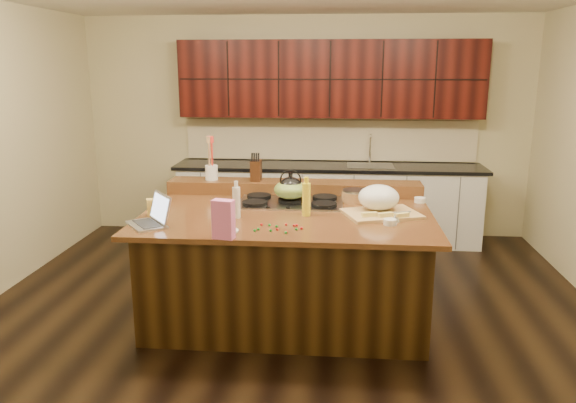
{
  "coord_description": "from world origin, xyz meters",
  "views": [
    {
      "loc": [
        0.41,
        -4.51,
        2.13
      ],
      "look_at": [
        0.0,
        0.05,
        1.0
      ],
      "focal_mm": 35.0,
      "sensor_mm": 36.0,
      "label": 1
    }
  ],
  "objects": [
    {
      "name": "room",
      "position": [
        0.0,
        0.0,
        1.35
      ],
      "size": [
        5.52,
        5.02,
        2.72
      ],
      "color": "black",
      "rests_on": "ground"
    },
    {
      "name": "island",
      "position": [
        0.0,
        0.0,
        0.46
      ],
      "size": [
        2.4,
        1.6,
        0.92
      ],
      "color": "black",
      "rests_on": "ground"
    },
    {
      "name": "back_ledge",
      "position": [
        0.0,
        0.7,
        0.98
      ],
      "size": [
        2.4,
        0.3,
        0.12
      ],
      "primitive_type": "cube",
      "color": "black",
      "rests_on": "island"
    },
    {
      "name": "cooktop",
      "position": [
        0.0,
        0.3,
        0.94
      ],
      "size": [
        0.92,
        0.52,
        0.05
      ],
      "color": "gray",
      "rests_on": "island"
    },
    {
      "name": "back_counter",
      "position": [
        0.3,
        2.23,
        0.98
      ],
      "size": [
        3.7,
        0.66,
        2.4
      ],
      "color": "silver",
      "rests_on": "ground"
    },
    {
      "name": "kettle",
      "position": [
        0.0,
        0.3,
        1.06
      ],
      "size": [
        0.24,
        0.24,
        0.2
      ],
      "primitive_type": "ellipsoid",
      "rotation": [
        0.0,
        0.0,
        0.1
      ],
      "color": "black",
      "rests_on": "cooktop"
    },
    {
      "name": "green_bowl",
      "position": [
        0.0,
        0.3,
        1.05
      ],
      "size": [
        0.32,
        0.32,
        0.16
      ],
      "primitive_type": "ellipsoid",
      "rotation": [
        0.0,
        0.0,
        -0.07
      ],
      "color": "olive",
      "rests_on": "cooktop"
    },
    {
      "name": "laptop",
      "position": [
        -1.0,
        -0.46,
        0.98
      ],
      "size": [
        0.42,
        0.43,
        0.24
      ],
      "rotation": [
        0.0,
        0.0,
        -0.91
      ],
      "color": "#B7B7BC",
      "rests_on": "island"
    },
    {
      "name": "oil_bottle",
      "position": [
        0.16,
        -0.09,
        1.06
      ],
      "size": [
        0.09,
        0.09,
        0.27
      ],
      "primitive_type": "cylinder",
      "rotation": [
        0.0,
        0.0,
        -0.39
      ],
      "color": "yellow",
      "rests_on": "island"
    },
    {
      "name": "vinegar_bottle",
      "position": [
        -0.39,
        -0.2,
        1.04
      ],
      "size": [
        0.08,
        0.08,
        0.25
      ],
      "primitive_type": "cylinder",
      "rotation": [
        0.0,
        0.0,
        0.3
      ],
      "color": "silver",
      "rests_on": "island"
    },
    {
      "name": "wooden_tray",
      "position": [
        0.76,
        0.03,
        1.03
      ],
      "size": [
        0.69,
        0.59,
        0.24
      ],
      "rotation": [
        0.0,
        0.0,
        0.34
      ],
      "color": "tan",
      "rests_on": "island"
    },
    {
      "name": "ramekin_a",
      "position": [
        0.82,
        -0.3,
        0.94
      ],
      "size": [
        0.11,
        0.11,
        0.04
      ],
      "primitive_type": "cylinder",
      "rotation": [
        0.0,
        0.0,
        -0.1
      ],
      "color": "white",
      "rests_on": "island"
    },
    {
      "name": "ramekin_b",
      "position": [
        0.8,
        0.11,
        0.94
      ],
      "size": [
        0.13,
        0.13,
        0.04
      ],
      "primitive_type": "cylinder",
      "rotation": [
        0.0,
        0.0,
        0.34
      ],
      "color": "white",
      "rests_on": "island"
    },
    {
      "name": "ramekin_c",
      "position": [
        1.15,
        0.45,
        0.94
      ],
      "size": [
        0.13,
        0.13,
        0.04
      ],
      "primitive_type": "cylinder",
      "rotation": [
        0.0,
        0.0,
        0.38
      ],
      "color": "white",
      "rests_on": "island"
    },
    {
      "name": "strainer_bowl",
      "position": [
        0.57,
        0.43,
        0.97
      ],
      "size": [
        0.3,
        0.3,
        0.09
      ],
      "primitive_type": "cylinder",
      "rotation": [
        0.0,
        0.0,
        0.27
      ],
      "color": "#996B3F",
      "rests_on": "island"
    },
    {
      "name": "kitchen_timer",
      "position": [
        0.87,
        -0.2,
        0.96
      ],
      "size": [
        0.11,
        0.11,
        0.07
      ],
      "primitive_type": "cone",
      "rotation": [
        0.0,
        0.0,
        -0.42
      ],
      "color": "silver",
      "rests_on": "island"
    },
    {
      "name": "pink_bag",
      "position": [
        -0.38,
        -0.76,
        1.06
      ],
      "size": [
        0.16,
        0.11,
        0.28
      ],
      "primitive_type": "cube",
      "rotation": [
        0.0,
        0.0,
        -0.21
      ],
      "color": "pink",
      "rests_on": "island"
    },
    {
      "name": "candy_plate",
      "position": [
        -0.4,
        -0.6,
        0.93
      ],
      "size": [
        0.22,
        0.22,
        0.01
      ],
      "primitive_type": "cylinder",
      "rotation": [
        0.0,
        0.0,
        -0.28
      ],
      "color": "white",
      "rests_on": "island"
    },
    {
      "name": "package_box",
      "position": [
        -1.08,
        -0.21,
        0.99
      ],
      "size": [
        0.12,
        0.1,
        0.14
      ],
      "primitive_type": "cube",
      "rotation": [
        0.0,
        0.0,
        0.37
      ],
      "color": "gold",
      "rests_on": "island"
    },
    {
      "name": "utensil_crock",
      "position": [
        -0.8,
        0.7,
        1.11
      ],
      "size": [
        0.15,
        0.15,
        0.14
      ],
      "primitive_type": "cylinder",
      "rotation": [
        0.0,
        0.0,
        -0.24
      ],
      "color": "white",
      "rests_on": "back_ledge"
    },
    {
      "name": "knife_block",
      "position": [
        -0.36,
        0.7,
        1.14
      ],
      "size": [
        0.1,
        0.16,
        0.19
      ],
      "primitive_type": "cube",
      "rotation": [
        0.0,
        0.0,
        0.02
      ],
      "color": "black",
      "rests_on": "back_ledge"
    },
    {
      "name": "gumdrop_0",
      "position": [
        0.15,
        -0.49,
        0.93
      ],
      "size": [
        0.02,
        0.02,
        0.02
      ],
      "primitive_type": "ellipsoid",
      "color": "red",
      "rests_on": "island"
    },
    {
      "name": "gumdrop_1",
      "position": [
        -0.07,
        -0.57,
        0.93
      ],
      "size": [
        0.02,
        0.02,
        0.02
      ],
      "primitive_type": "ellipsoid",
      "color": "#198C26",
      "rests_on": "island"
    },
    {
      "name": "gumdrop_2",
      "position": [
        -0.03,
        -0.53,
        0.93
      ],
      "size": [
        0.02,
        0.02,
        0.02
      ],
      "primitive_type": "ellipsoid",
      "color": "red",
      "rests_on": "island"
    },
    {
      "name": "gumdrop_3",
      "position": [
        -0.1,
        -0.42,
        0.93
      ],
      "size": [
        0.02,
        0.02,
        0.02
      ],
      "primitive_type": "ellipsoid",
      "color": "#198C26",
      "rests_on": "island"
    },
    {
      "name": "gumdrop_4",
      "position": [
        -0.16,
        -0.42,
        0.93
      ],
      "size": [
        0.02,
        0.02,
        0.02
      ],
      "primitive_type": "ellipsoid",
      "color": "red",
      "rests_on": "island"
    },
    {
      "name": "gumdrop_5",
      "position": [
        -0.04,
        -0.45,
        0.93
      ],
      "size": [
        0.02,
        0.02,
        0.02
      ],
      "primitive_type": "ellipsoid",
      "color": "#198C26",
      "rests_on": "island"
    },
    {
      "name": "gumdrop_6",
      "position": [
        0.11,
        -0.41,
        0.93
      ],
      "size": [
        0.02,
        0.02,
        0.02
      ],
      "primitive_type": "ellipsoid",
      "color": "red",
      "rests_on": "island"
    },
    {
      "name": "gumdrop_7",
      "position": [
        -0.17,
        -0.54,
        0.93
      ],
      "size": [
        0.02,
        0.02,
        0.02
      ],
      "primitive_type": "ellipsoid",
      "color": "#198C26",
      "rests_on": "island"
    },
    {
      "name": "gumdrop_8",
      "position": [
        0.09,
        -0.42,
        0.93
      ],
      "size": [
        0.02,
        0.02,
        0.02
      ],
      "primitive_type": "ellipsoid",
      "color": "red",
      "rests_on": "island"
    },
    {
      "name": "gumdrop_9",
      "position": [
        -0.19,
        -0.58,
        0.93
      ],
      "size": [
        0.02,
        0.02,
        0.02
      ],
      "primitive_type": "ellipsoid",
      "color": "#198C26",
      "rests_on": "island"
    },
    {
      "name": "gumdrop_10",
      "position": [
        0.03,
        -0.4,
        0.93
      ],
      "size": [
        0.02,
        0.02,
        0.02
      ],
      "primitive_type": "ellipsoid",
      "color": "red",
      "rests_on": "island"
    },
    {
      "name": "gumdrop_11",
      "position": [
        0.11,
        -0.52,
        0.93
      ],
      "size": [
        0.02,
        0.02,
        0.02
      ],
      "primitive_type": "ellipsoid",
      "color": "#198C26",
      "rests_on": "island"
    },
    {
      "name": "gumdrop_12",
      "position": [
        0.05,
        -0.59,
        0.93
      ],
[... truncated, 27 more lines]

